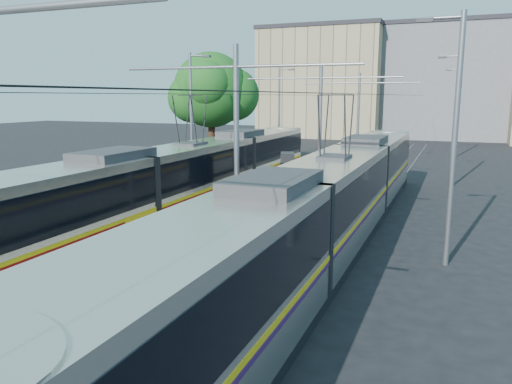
% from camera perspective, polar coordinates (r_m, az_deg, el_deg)
% --- Properties ---
extents(ground, '(160.00, 160.00, 0.00)m').
position_cam_1_polar(ground, '(12.87, -17.39, -14.71)').
color(ground, black).
rests_on(ground, ground).
extents(platform, '(4.00, 50.00, 0.30)m').
position_cam_1_polar(platform, '(27.46, 5.55, -0.30)').
color(platform, gray).
rests_on(platform, ground).
extents(tactile_strip_left, '(0.70, 50.00, 0.01)m').
position_cam_1_polar(tactile_strip_left, '(27.86, 2.70, 0.22)').
color(tactile_strip_left, gray).
rests_on(tactile_strip_left, platform).
extents(tactile_strip_right, '(0.70, 50.00, 0.01)m').
position_cam_1_polar(tactile_strip_right, '(27.06, 8.50, -0.20)').
color(tactile_strip_right, gray).
rests_on(tactile_strip_right, platform).
extents(rails, '(8.71, 70.00, 0.03)m').
position_cam_1_polar(rails, '(27.48, 5.54, -0.58)').
color(rails, gray).
rests_on(rails, ground).
extents(tram_left, '(2.43, 27.83, 5.50)m').
position_cam_1_polar(tram_left, '(23.07, -7.33, 1.46)').
color(tram_left, black).
rests_on(tram_left, ground).
extents(tram_right, '(2.43, 31.53, 5.50)m').
position_cam_1_polar(tram_right, '(18.08, 8.82, -0.72)').
color(tram_right, black).
rests_on(tram_right, ground).
extents(catenary, '(9.20, 70.00, 7.00)m').
position_cam_1_polar(catenary, '(24.24, 3.80, 8.66)').
color(catenary, slate).
rests_on(catenary, platform).
extents(street_lamps, '(15.18, 38.22, 8.00)m').
position_cam_1_polar(street_lamps, '(30.83, 7.83, 8.42)').
color(street_lamps, slate).
rests_on(street_lamps, ground).
extents(shelter, '(1.01, 1.28, 2.47)m').
position_cam_1_polar(shelter, '(24.41, 3.58, 1.77)').
color(shelter, black).
rests_on(shelter, platform).
extents(tree, '(5.90, 5.45, 8.57)m').
position_cam_1_polar(tree, '(36.58, -4.50, 11.38)').
color(tree, '#382314').
rests_on(tree, ground).
extents(building_left, '(16.32, 12.24, 14.58)m').
position_cam_1_polar(building_left, '(71.09, 7.87, 12.27)').
color(building_left, tan).
rests_on(building_left, ground).
extents(building_centre, '(18.36, 14.28, 14.72)m').
position_cam_1_polar(building_centre, '(72.89, 21.23, 11.67)').
color(building_centre, slate).
rests_on(building_centre, ground).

